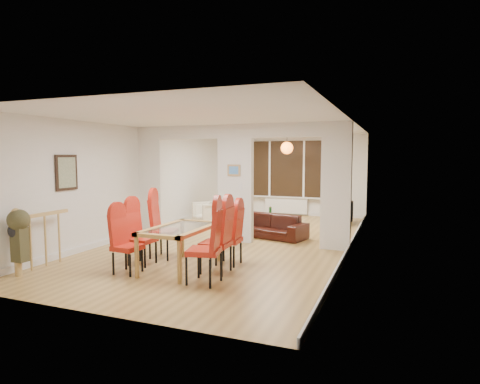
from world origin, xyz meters
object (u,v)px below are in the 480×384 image
Objects in this scene: dining_chair_lc at (164,228)px; sofa at (268,226)px; dining_chair_rc at (229,235)px; armchair at (208,213)px; bowl at (264,215)px; dining_chair_rb at (216,238)px; dining_chair_la at (127,243)px; person at (229,190)px; dining_chair_lb at (142,235)px; dining_table at (181,248)px; coffee_table at (270,221)px; dining_chair_ra at (204,245)px; bottle at (270,212)px; television at (345,213)px.

dining_chair_lc reaches higher than sofa.
armchair is at bearing 117.72° from dining_chair_rc.
dining_chair_rb is at bearing -81.62° from bowl.
person is at bearing 98.81° from dining_chair_la.
bowl is at bearing 54.55° from armchair.
sofa is at bearing 67.94° from dining_chair_lb.
dining_chair_la is at bearing -141.13° from dining_table.
sofa is at bearing 87.81° from dining_chair_rb.
person reaches higher than bowl.
dining_chair_la is 0.92× the size of coffee_table.
dining_chair_la is 0.56× the size of person.
dining_chair_lc is (0.00, 1.09, 0.07)m from dining_chair_la.
dining_chair_lc is 2.89m from sofa.
dining_table is 0.68m from dining_chair_rb.
person is (-1.79, 1.82, 0.64)m from sofa.
bowl is at bearing 172.68° from coffee_table.
sofa is at bearing 79.53° from dining_chair_ra.
sofa is (1.24, 2.59, -0.31)m from dining_chair_lc.
dining_chair_lc reaches higher than coffee_table.
armchair is 1.75m from coffee_table.
dining_chair_ra reaches higher than bottle.
dining_chair_lc is 5.86m from television.
dining_chair_lb reaches higher than television.
dining_table is 4.54m from bottle.
sofa is 2.35m from armchair.
dining_chair_lc is 5.20× the size of bowl.
armchair is at bearing 113.87° from dining_chair_rb.
person is (-1.86, 4.41, 0.39)m from dining_chair_rc.
dining_chair_la is 6.84m from television.
dining_chair_ra reaches higher than armchair.
television is (2.80, 5.75, -0.22)m from dining_chair_lb.
armchair is (-0.76, 4.21, -0.21)m from dining_chair_lb.
dining_chair_ra reaches higher than dining_table.
armchair is at bearing 102.56° from dining_chair_ra.
dining_chair_lb is 1.52m from dining_chair_rc.
dining_chair_lb is at bearing -101.79° from bottle.
dining_table is at bearing -85.87° from sofa.
television is (3.25, 0.78, -0.61)m from person.
bottle is at bearing 63.06° from dining_chair_lc.
dining_chair_la is 4.81m from armchair.
sofa is 1.73× the size of television.
bottle is at bearing 47.66° from armchair.
dining_chair_lc is at bearing 156.85° from television.
television is (2.71, 5.19, -0.27)m from dining_chair_lc.
dining_table is at bearing -2.01° from person.
television is 4.80× the size of bowl.
dining_table is 6.08m from television.
dining_chair_ra is (1.39, -0.01, 0.08)m from dining_chair_la.
armchair is (-2.17, 3.65, -0.20)m from dining_chair_rc.
dining_chair_rb reaches higher than dining_table.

